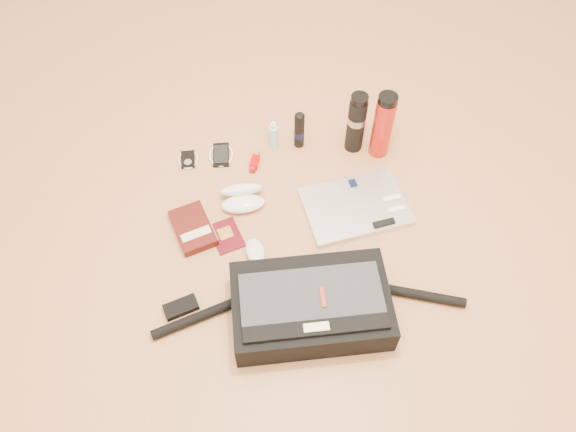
{
  "coord_description": "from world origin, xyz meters",
  "views": [
    {
      "loc": [
        -0.13,
        -0.99,
        1.69
      ],
      "look_at": [
        0.0,
        0.11,
        0.06
      ],
      "focal_mm": 35.0,
      "sensor_mm": 36.0,
      "label": 1
    }
  ],
  "objects_px": {
    "thermos_black": "(356,123)",
    "thermos_red": "(383,126)",
    "book": "(193,228)",
    "messenger_bag": "(310,306)",
    "laptop": "(356,207)"
  },
  "relations": [
    {
      "from": "thermos_black",
      "to": "laptop",
      "type": "bearing_deg",
      "value": -98.43
    },
    {
      "from": "messenger_bag",
      "to": "book",
      "type": "distance_m",
      "value": 0.52
    },
    {
      "from": "laptop",
      "to": "thermos_black",
      "type": "distance_m",
      "value": 0.33
    },
    {
      "from": "book",
      "to": "thermos_black",
      "type": "height_order",
      "value": "thermos_black"
    },
    {
      "from": "messenger_bag",
      "to": "thermos_black",
      "type": "height_order",
      "value": "thermos_black"
    },
    {
      "from": "laptop",
      "to": "thermos_black",
      "type": "xyz_separation_m",
      "value": [
        0.04,
        0.3,
        0.12
      ]
    },
    {
      "from": "thermos_black",
      "to": "thermos_red",
      "type": "bearing_deg",
      "value": -20.9
    },
    {
      "from": "book",
      "to": "thermos_red",
      "type": "bearing_deg",
      "value": 3.89
    },
    {
      "from": "thermos_black",
      "to": "messenger_bag",
      "type": "bearing_deg",
      "value": -111.29
    },
    {
      "from": "laptop",
      "to": "thermos_black",
      "type": "height_order",
      "value": "thermos_black"
    },
    {
      "from": "messenger_bag",
      "to": "thermos_black",
      "type": "distance_m",
      "value": 0.75
    },
    {
      "from": "book",
      "to": "thermos_black",
      "type": "xyz_separation_m",
      "value": [
        0.64,
        0.33,
        0.12
      ]
    },
    {
      "from": "laptop",
      "to": "thermos_red",
      "type": "bearing_deg",
      "value": 53.3
    },
    {
      "from": "book",
      "to": "thermos_red",
      "type": "xyz_separation_m",
      "value": [
        0.73,
        0.29,
        0.13
      ]
    },
    {
      "from": "thermos_red",
      "to": "book",
      "type": "bearing_deg",
      "value": -158.26
    }
  ]
}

